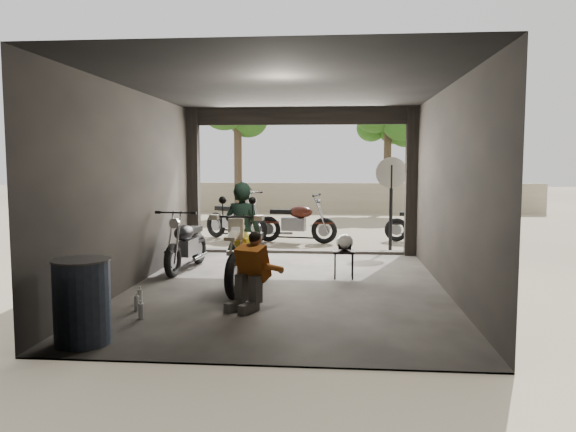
% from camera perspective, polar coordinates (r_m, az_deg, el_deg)
% --- Properties ---
extents(ground, '(80.00, 80.00, 0.00)m').
position_cam_1_polar(ground, '(9.11, -0.12, -7.36)').
color(ground, '#7A6D56').
rests_on(ground, ground).
extents(garage, '(7.00, 7.13, 3.20)m').
position_cam_1_polar(garage, '(9.46, 0.17, 0.95)').
color(garage, '#2D2B28').
rests_on(garage, ground).
extents(boundary_wall, '(18.00, 0.30, 1.20)m').
position_cam_1_polar(boundary_wall, '(22.91, 3.00, 1.88)').
color(boundary_wall, gray).
rests_on(boundary_wall, ground).
extents(tree_left, '(2.20, 2.20, 5.60)m').
position_cam_1_polar(tree_left, '(21.77, -5.15, 10.60)').
color(tree_left, '#382B1E').
rests_on(tree_left, ground).
extents(tree_right, '(2.20, 2.20, 5.00)m').
position_cam_1_polar(tree_right, '(22.99, 10.13, 9.19)').
color(tree_right, '#382B1E').
rests_on(tree_right, ground).
extents(main_bike, '(0.98, 1.96, 1.26)m').
position_cam_1_polar(main_bike, '(8.96, -4.17, -3.50)').
color(main_bike, beige).
rests_on(main_bike, ground).
extents(left_bike, '(0.87, 1.78, 1.16)m').
position_cam_1_polar(left_bike, '(10.64, -10.29, -2.42)').
color(left_bike, black).
rests_on(left_bike, ground).
extents(outside_bike_a, '(2.01, 1.74, 1.29)m').
position_cam_1_polar(outside_bike_a, '(14.68, -5.36, 0.04)').
color(outside_bike_a, black).
rests_on(outside_bike_a, ground).
extents(outside_bike_b, '(1.93, 1.05, 1.24)m').
position_cam_1_polar(outside_bike_b, '(14.13, 0.79, -0.24)').
color(outside_bike_b, '#3A150E').
rests_on(outside_bike_b, ground).
extents(outside_bike_c, '(1.74, 0.89, 1.13)m').
position_cam_1_polar(outside_bike_c, '(14.64, 13.57, -0.41)').
color(outside_bike_c, black).
rests_on(outside_bike_c, ground).
extents(rider, '(0.71, 0.56, 1.71)m').
position_cam_1_polar(rider, '(9.14, -4.61, -1.88)').
color(rider, black).
rests_on(rider, ground).
extents(mechanic, '(0.78, 0.87, 1.04)m').
position_cam_1_polar(mechanic, '(7.71, -4.03, -5.80)').
color(mechanic, '#A45415').
rests_on(mechanic, ground).
extents(stool, '(0.36, 0.36, 0.50)m').
position_cam_1_polar(stool, '(9.80, 5.69, -3.93)').
color(stool, black).
rests_on(stool, ground).
extents(helmet, '(0.38, 0.39, 0.28)m').
position_cam_1_polar(helmet, '(9.81, 5.78, -2.66)').
color(helmet, silver).
rests_on(helmet, stool).
extents(oil_drum, '(0.75, 0.75, 0.95)m').
position_cam_1_polar(oil_drum, '(6.66, -20.17, -8.28)').
color(oil_drum, '#394760').
rests_on(oil_drum, ground).
extents(sign_post, '(0.72, 0.08, 2.15)m').
position_cam_1_polar(sign_post, '(13.03, 10.45, 2.75)').
color(sign_post, black).
rests_on(sign_post, ground).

